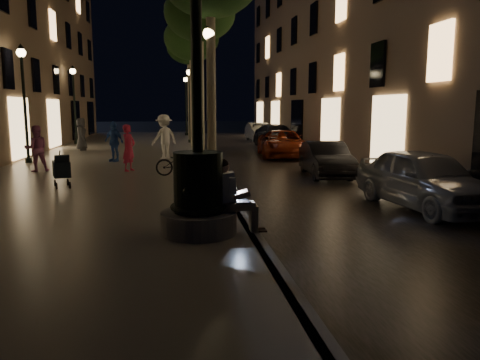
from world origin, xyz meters
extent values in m
plane|color=black|center=(0.00, 15.00, 0.00)|extent=(120.00, 120.00, 0.00)
cube|color=black|center=(3.00, 15.00, 0.01)|extent=(6.00, 45.00, 0.02)
cube|color=slate|center=(-4.00, 15.00, 0.10)|extent=(8.00, 45.00, 0.20)
cube|color=#59595B|center=(0.00, 15.00, 0.10)|extent=(0.25, 45.00, 0.20)
cube|color=#7C644D|center=(10.00, 18.00, 7.50)|extent=(8.00, 36.00, 15.00)
cylinder|color=#59595B|center=(-1.00, 2.00, 0.40)|extent=(1.40, 1.40, 0.40)
cylinder|color=black|center=(-1.00, 2.00, 1.15)|extent=(0.90, 0.90, 1.10)
torus|color=black|center=(-1.00, 2.00, 0.70)|extent=(1.04, 1.04, 0.10)
torus|color=black|center=(-1.00, 2.00, 1.55)|extent=(0.89, 0.89, 0.09)
cylinder|color=black|center=(-1.00, 2.00, 3.30)|extent=(0.20, 0.20, 3.20)
cube|color=gray|center=(-0.45, 2.00, 0.69)|extent=(0.37, 0.25, 0.18)
cube|color=white|center=(-0.51, 2.00, 1.04)|extent=(0.46, 0.27, 0.58)
sphere|color=tan|center=(-0.54, 2.00, 1.42)|extent=(0.22, 0.22, 0.22)
sphere|color=black|center=(-0.55, 2.00, 1.46)|extent=(0.22, 0.22, 0.22)
cube|color=gray|center=(-0.20, 1.91, 0.69)|extent=(0.47, 0.13, 0.14)
cube|color=gray|center=(-0.20, 2.09, 0.69)|extent=(0.47, 0.13, 0.14)
cube|color=gray|center=(0.02, 1.91, 0.45)|extent=(0.13, 0.12, 0.49)
cube|color=gray|center=(0.02, 2.09, 0.45)|extent=(0.13, 0.12, 0.49)
cube|color=black|center=(0.12, 1.91, 0.22)|extent=(0.27, 0.10, 0.03)
cube|color=black|center=(0.12, 2.09, 0.22)|extent=(0.27, 0.10, 0.03)
cube|color=black|center=(-0.18, 2.00, 0.77)|extent=(0.25, 0.34, 0.02)
cube|color=black|center=(-0.35, 2.00, 0.89)|extent=(0.09, 0.34, 0.22)
cube|color=#ABC3F5|center=(-0.33, 2.00, 0.89)|extent=(0.06, 0.31, 0.19)
cylinder|color=#6B604C|center=(-0.25, 8.00, 2.70)|extent=(0.28, 0.28, 5.00)
cylinder|color=#6B604C|center=(-0.20, 14.00, 2.75)|extent=(0.28, 0.28, 5.10)
ellipsoid|color=black|center=(-0.20, 14.00, 6.40)|extent=(3.00, 3.00, 2.40)
cylinder|color=#6B604C|center=(-0.30, 20.00, 2.65)|extent=(0.28, 0.28, 4.90)
ellipsoid|color=black|center=(-0.30, 20.00, 6.20)|extent=(3.00, 3.00, 2.40)
cylinder|color=#6B604C|center=(-0.22, 26.00, 2.80)|extent=(0.28, 0.28, 5.20)
ellipsoid|color=black|center=(-0.22, 26.00, 6.50)|extent=(3.00, 3.00, 2.40)
cylinder|color=black|center=(-0.30, 8.00, 0.30)|extent=(0.28, 0.28, 0.20)
cylinder|color=black|center=(-0.30, 8.00, 2.40)|extent=(0.12, 0.12, 4.40)
sphere|color=#FFD88C|center=(-0.30, 8.00, 4.65)|extent=(0.36, 0.36, 0.36)
cone|color=black|center=(-0.30, 8.00, 4.90)|extent=(0.30, 0.30, 0.22)
cylinder|color=black|center=(-0.30, 16.00, 0.30)|extent=(0.28, 0.28, 0.20)
cylinder|color=black|center=(-0.30, 16.00, 2.40)|extent=(0.12, 0.12, 4.40)
sphere|color=#FFD88C|center=(-0.30, 16.00, 4.65)|extent=(0.36, 0.36, 0.36)
cone|color=black|center=(-0.30, 16.00, 4.90)|extent=(0.30, 0.30, 0.22)
cylinder|color=black|center=(-0.30, 24.00, 0.30)|extent=(0.28, 0.28, 0.20)
cylinder|color=black|center=(-0.30, 24.00, 2.40)|extent=(0.12, 0.12, 4.40)
sphere|color=#FFD88C|center=(-0.30, 24.00, 4.65)|extent=(0.36, 0.36, 0.36)
cone|color=black|center=(-0.30, 24.00, 4.90)|extent=(0.30, 0.30, 0.22)
cylinder|color=black|center=(-0.30, 32.00, 0.30)|extent=(0.28, 0.28, 0.20)
cylinder|color=black|center=(-0.30, 32.00, 2.40)|extent=(0.12, 0.12, 4.40)
sphere|color=#FFD88C|center=(-0.30, 32.00, 4.65)|extent=(0.36, 0.36, 0.36)
cone|color=black|center=(-0.30, 32.00, 4.90)|extent=(0.30, 0.30, 0.22)
cylinder|color=black|center=(-7.40, 14.00, 0.30)|extent=(0.28, 0.28, 0.20)
cylinder|color=black|center=(-7.40, 14.00, 2.40)|extent=(0.12, 0.12, 4.40)
sphere|color=#FFD88C|center=(-7.40, 14.00, 4.65)|extent=(0.36, 0.36, 0.36)
cone|color=black|center=(-7.40, 14.00, 4.90)|extent=(0.30, 0.30, 0.22)
cylinder|color=black|center=(-7.40, 24.00, 0.30)|extent=(0.28, 0.28, 0.20)
cylinder|color=black|center=(-7.40, 24.00, 2.40)|extent=(0.12, 0.12, 4.40)
sphere|color=#FFD88C|center=(-7.40, 24.00, 4.65)|extent=(0.36, 0.36, 0.36)
cone|color=black|center=(-7.40, 24.00, 4.90)|extent=(0.30, 0.30, 0.22)
cube|color=black|center=(-4.62, 7.48, 0.74)|extent=(0.64, 0.83, 0.44)
cube|color=black|center=(-4.52, 7.15, 1.03)|extent=(0.43, 0.28, 0.29)
cylinder|color=black|center=(-4.70, 7.15, 0.30)|extent=(0.10, 0.20, 0.20)
cylinder|color=black|center=(-4.36, 7.25, 0.30)|extent=(0.10, 0.20, 0.20)
cylinder|color=black|center=(-4.88, 7.71, 0.30)|extent=(0.10, 0.20, 0.20)
cylinder|color=black|center=(-4.54, 7.81, 0.30)|extent=(0.10, 0.20, 0.20)
cylinder|color=black|center=(-4.74, 7.86, 1.13)|extent=(0.16, 0.43, 0.27)
imported|color=#A0A4A8|center=(4.70, 4.23, 0.74)|extent=(2.20, 4.52, 1.49)
imported|color=black|center=(4.00, 9.70, 0.63)|extent=(1.68, 3.94, 1.26)
imported|color=maroon|center=(4.00, 16.38, 0.67)|extent=(2.71, 5.03, 1.34)
imported|color=#2F2F34|center=(4.91, 21.99, 0.70)|extent=(2.45, 5.03, 1.41)
imported|color=gray|center=(4.85, 27.66, 0.66)|extent=(1.51, 4.03, 1.32)
imported|color=#D52A4E|center=(-3.01, 10.77, 1.04)|extent=(0.65, 0.73, 1.68)
imported|color=#C468A0|center=(-6.26, 11.07, 1.02)|extent=(0.96, 0.85, 1.64)
imported|color=silver|center=(-1.81, 14.69, 1.18)|extent=(1.46, 1.33, 1.96)
imported|color=#284C96|center=(-3.91, 13.94, 1.05)|extent=(1.03, 0.94, 1.69)
imported|color=#2D2D31|center=(-6.24, 19.45, 1.06)|extent=(0.69, 0.93, 1.72)
imported|color=black|center=(-1.18, 9.34, 0.64)|extent=(1.70, 0.64, 0.88)
camera|label=1|loc=(-1.45, -6.40, 2.51)|focal=35.00mm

